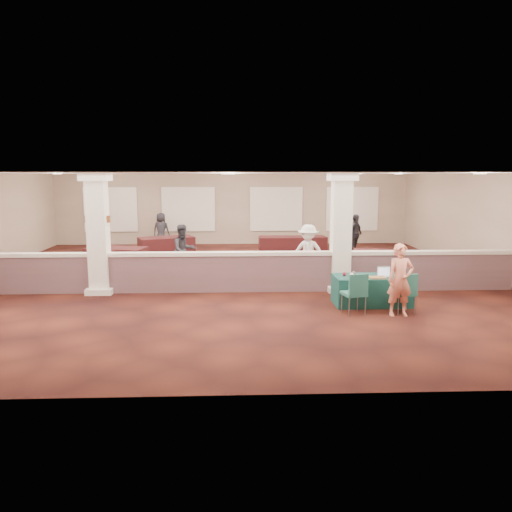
{
  "coord_description": "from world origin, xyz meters",
  "views": [
    {
      "loc": [
        0.17,
        -14.82,
        3.17
      ],
      "look_at": [
        0.68,
        -2.0,
        1.07
      ],
      "focal_mm": 35.0,
      "sensor_mm": 36.0,
      "label": 1
    }
  ],
  "objects_px": {
    "far_table_front_center": "(294,264)",
    "far_table_front_right": "(380,261)",
    "conf_chair_side": "(356,290)",
    "far_table_back_center": "(281,246)",
    "near_table": "(372,290)",
    "woman": "(400,280)",
    "attendee_c": "(355,234)",
    "far_table_front_left": "(117,259)",
    "far_table_back_right": "(306,244)",
    "attendee_d": "(161,230)",
    "attendee_b": "(308,252)",
    "conf_chair_main": "(405,290)",
    "far_table_back_left": "(166,248)",
    "attendee_a": "(184,250)"
  },
  "relations": [
    {
      "from": "far_table_back_center",
      "to": "attendee_d",
      "type": "distance_m",
      "value": 5.56
    },
    {
      "from": "woman",
      "to": "far_table_front_left",
      "type": "bearing_deg",
      "value": 139.51
    },
    {
      "from": "far_table_front_center",
      "to": "far_table_front_right",
      "type": "height_order",
      "value": "far_table_front_center"
    },
    {
      "from": "near_table",
      "to": "far_table_front_center",
      "type": "xyz_separation_m",
      "value": [
        -1.49,
        3.63,
        -0.0
      ]
    },
    {
      "from": "far_table_front_right",
      "to": "far_table_back_center",
      "type": "distance_m",
      "value": 4.61
    },
    {
      "from": "far_table_back_left",
      "to": "far_table_back_right",
      "type": "distance_m",
      "value": 5.65
    },
    {
      "from": "conf_chair_side",
      "to": "far_table_back_right",
      "type": "relative_size",
      "value": 0.6
    },
    {
      "from": "woman",
      "to": "far_table_back_left",
      "type": "relative_size",
      "value": 0.82
    },
    {
      "from": "far_table_back_center",
      "to": "attendee_c",
      "type": "distance_m",
      "value": 2.98
    },
    {
      "from": "far_table_back_center",
      "to": "attendee_d",
      "type": "xyz_separation_m",
      "value": [
        -5.07,
        2.24,
        0.4
      ]
    },
    {
      "from": "conf_chair_side",
      "to": "conf_chair_main",
      "type": "bearing_deg",
      "value": -10.63
    },
    {
      "from": "woman",
      "to": "far_table_back_right",
      "type": "distance_m",
      "value": 9.38
    },
    {
      "from": "conf_chair_side",
      "to": "far_table_front_center",
      "type": "height_order",
      "value": "conf_chair_side"
    },
    {
      "from": "far_table_front_left",
      "to": "attendee_c",
      "type": "xyz_separation_m",
      "value": [
        8.73,
        3.1,
        0.42
      ]
    },
    {
      "from": "far_table_front_center",
      "to": "attendee_b",
      "type": "height_order",
      "value": "attendee_b"
    },
    {
      "from": "far_table_back_center",
      "to": "attendee_d",
      "type": "relative_size",
      "value": 1.18
    },
    {
      "from": "far_table_front_left",
      "to": "far_table_front_right",
      "type": "relative_size",
      "value": 1.11
    },
    {
      "from": "conf_chair_main",
      "to": "woman",
      "type": "height_order",
      "value": "woman"
    },
    {
      "from": "conf_chair_main",
      "to": "far_table_back_right",
      "type": "height_order",
      "value": "conf_chair_main"
    },
    {
      "from": "near_table",
      "to": "far_table_front_right",
      "type": "relative_size",
      "value": 1.08
    },
    {
      "from": "near_table",
      "to": "far_table_back_right",
      "type": "xyz_separation_m",
      "value": [
        -0.47,
        8.33,
        -0.03
      ]
    },
    {
      "from": "far_table_back_right",
      "to": "attendee_d",
      "type": "relative_size",
      "value": 1.06
    },
    {
      "from": "attendee_a",
      "to": "attendee_d",
      "type": "xyz_separation_m",
      "value": [
        -1.61,
        6.21,
        -0.05
      ]
    },
    {
      "from": "conf_chair_main",
      "to": "attendee_d",
      "type": "relative_size",
      "value": 0.63
    },
    {
      "from": "far_table_back_left",
      "to": "attendee_d",
      "type": "xyz_separation_m",
      "value": [
        -0.61,
        2.9,
        0.35
      ]
    },
    {
      "from": "conf_chair_side",
      "to": "attendee_d",
      "type": "bearing_deg",
      "value": 106.31
    },
    {
      "from": "far_table_back_right",
      "to": "attendee_d",
      "type": "xyz_separation_m",
      "value": [
        -6.13,
        1.67,
        0.43
      ]
    },
    {
      "from": "far_table_front_left",
      "to": "woman",
      "type": "bearing_deg",
      "value": -36.59
    },
    {
      "from": "far_table_front_center",
      "to": "attendee_c",
      "type": "bearing_deg",
      "value": 54.98
    },
    {
      "from": "far_table_back_left",
      "to": "attendee_c",
      "type": "bearing_deg",
      "value": 5.23
    },
    {
      "from": "far_table_front_center",
      "to": "far_table_back_center",
      "type": "xyz_separation_m",
      "value": [
        -0.04,
        4.12,
        0.01
      ]
    },
    {
      "from": "conf_chair_side",
      "to": "far_table_front_right",
      "type": "distance_m",
      "value": 5.53
    },
    {
      "from": "woman",
      "to": "far_table_front_left",
      "type": "distance_m",
      "value": 9.55
    },
    {
      "from": "far_table_front_right",
      "to": "attendee_d",
      "type": "bearing_deg",
      "value": 144.3
    },
    {
      "from": "conf_chair_main",
      "to": "far_table_front_left",
      "type": "relative_size",
      "value": 0.5
    },
    {
      "from": "far_table_back_center",
      "to": "far_table_back_right",
      "type": "distance_m",
      "value": 1.21
    },
    {
      "from": "near_table",
      "to": "woman",
      "type": "bearing_deg",
      "value": -71.26
    },
    {
      "from": "far_table_back_right",
      "to": "attendee_a",
      "type": "distance_m",
      "value": 6.42
    },
    {
      "from": "far_table_back_left",
      "to": "attendee_a",
      "type": "xyz_separation_m",
      "value": [
        1.0,
        -3.31,
        0.4
      ]
    },
    {
      "from": "far_table_front_center",
      "to": "far_table_back_center",
      "type": "height_order",
      "value": "far_table_back_center"
    },
    {
      "from": "conf_chair_main",
      "to": "attendee_c",
      "type": "bearing_deg",
      "value": 76.71
    },
    {
      "from": "conf_chair_side",
      "to": "attendee_c",
      "type": "height_order",
      "value": "attendee_c"
    },
    {
      "from": "far_table_front_right",
      "to": "attendee_b",
      "type": "height_order",
      "value": "attendee_b"
    },
    {
      "from": "conf_chair_main",
      "to": "woman",
      "type": "xyz_separation_m",
      "value": [
        -0.17,
        -0.14,
        0.26
      ]
    },
    {
      "from": "woman",
      "to": "far_table_front_right",
      "type": "distance_m",
      "value": 5.36
    },
    {
      "from": "far_table_front_center",
      "to": "attendee_c",
      "type": "height_order",
      "value": "attendee_c"
    },
    {
      "from": "near_table",
      "to": "far_table_front_center",
      "type": "distance_m",
      "value": 3.92
    },
    {
      "from": "far_table_front_center",
      "to": "far_table_front_right",
      "type": "xyz_separation_m",
      "value": [
        2.92,
        0.6,
        -0.01
      ]
    },
    {
      "from": "near_table",
      "to": "attendee_b",
      "type": "relative_size",
      "value": 1.1
    },
    {
      "from": "far_table_front_center",
      "to": "far_table_back_right",
      "type": "height_order",
      "value": "far_table_front_center"
    }
  ]
}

